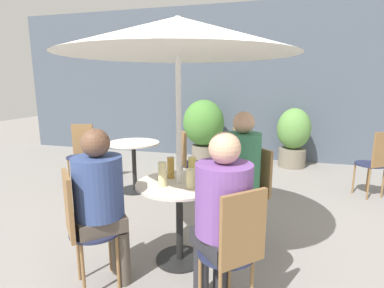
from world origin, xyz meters
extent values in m
plane|color=gray|center=(0.00, 0.00, 0.00)|extent=(20.00, 20.00, 0.00)
cube|color=#4C5666|center=(0.00, 4.00, 1.50)|extent=(10.00, 0.06, 3.00)
cylinder|color=black|center=(-0.16, 0.20, 0.01)|extent=(0.42, 0.42, 0.01)
cylinder|color=black|center=(-0.16, 0.20, 0.35)|extent=(0.06, 0.06, 0.67)
cylinder|color=silver|center=(-0.16, 0.20, 0.69)|extent=(0.72, 0.72, 0.02)
cylinder|color=black|center=(-1.30, 1.66, 0.01)|extent=(0.42, 0.42, 0.01)
cylinder|color=black|center=(-1.30, 1.66, 0.35)|extent=(0.06, 0.06, 0.67)
cylinder|color=silver|center=(-1.30, 1.66, 0.69)|extent=(0.72, 0.72, 0.02)
cylinder|color=#232847|center=(-0.66, -0.28, 0.44)|extent=(0.38, 0.38, 0.02)
cylinder|color=olive|center=(-0.83, -0.28, 0.22)|extent=(0.02, 0.02, 0.43)
cylinder|color=olive|center=(-0.67, -0.45, 0.22)|extent=(0.02, 0.02, 0.43)
cylinder|color=olive|center=(-0.66, -0.11, 0.22)|extent=(0.02, 0.02, 0.43)
cylinder|color=olive|center=(-0.49, -0.28, 0.22)|extent=(0.02, 0.02, 0.43)
cube|color=olive|center=(-0.78, -0.40, 0.68)|extent=(0.24, 0.25, 0.46)
cylinder|color=#232847|center=(0.31, -0.30, 0.44)|extent=(0.38, 0.38, 0.02)
cylinder|color=olive|center=(0.49, -0.31, 0.22)|extent=(0.02, 0.02, 0.43)
cylinder|color=olive|center=(0.14, -0.30, 0.22)|extent=(0.02, 0.02, 0.43)
cylinder|color=olive|center=(0.32, -0.13, 0.22)|extent=(0.02, 0.02, 0.43)
cube|color=olive|center=(0.43, -0.43, 0.68)|extent=(0.25, 0.24, 0.46)
cylinder|color=#232847|center=(0.34, 0.67, 0.44)|extent=(0.38, 0.38, 0.02)
cylinder|color=olive|center=(0.51, 0.67, 0.22)|extent=(0.02, 0.02, 0.43)
cylinder|color=olive|center=(0.34, 0.84, 0.22)|extent=(0.02, 0.02, 0.43)
cylinder|color=olive|center=(0.33, 0.50, 0.22)|extent=(0.02, 0.02, 0.43)
cylinder|color=olive|center=(0.16, 0.68, 0.22)|extent=(0.02, 0.02, 0.43)
cube|color=olive|center=(0.46, 0.79, 0.68)|extent=(0.24, 0.25, 0.46)
cylinder|color=#232847|center=(0.25, 2.20, 0.44)|extent=(0.38, 0.38, 0.02)
cylinder|color=olive|center=(0.08, 2.23, 0.22)|extent=(0.02, 0.02, 0.43)
cylinder|color=olive|center=(0.23, 2.03, 0.22)|extent=(0.02, 0.02, 0.43)
cylinder|color=olive|center=(0.27, 2.37, 0.22)|extent=(0.02, 0.02, 0.43)
cylinder|color=olive|center=(0.42, 2.18, 0.22)|extent=(0.02, 0.02, 0.43)
cube|color=olive|center=(0.11, 2.10, 0.68)|extent=(0.22, 0.27, 0.46)
cylinder|color=#232847|center=(1.85, 2.32, 0.44)|extent=(0.38, 0.38, 0.02)
cylinder|color=olive|center=(1.81, 2.15, 0.22)|extent=(0.02, 0.02, 0.43)
cylinder|color=olive|center=(2.02, 2.28, 0.22)|extent=(0.02, 0.02, 0.43)
cylinder|color=olive|center=(1.68, 2.36, 0.22)|extent=(0.02, 0.02, 0.43)
cylinder|color=olive|center=(1.89, 2.49, 0.22)|extent=(0.02, 0.02, 0.43)
cube|color=olive|center=(1.94, 2.18, 0.68)|extent=(0.29, 0.19, 0.46)
cylinder|color=#232847|center=(-2.17, 1.63, 0.44)|extent=(0.38, 0.38, 0.02)
cylinder|color=olive|center=(-2.08, 1.78, 0.22)|extent=(0.02, 0.02, 0.43)
cylinder|color=olive|center=(-2.31, 1.72, 0.22)|extent=(0.02, 0.02, 0.43)
cylinder|color=olive|center=(-2.02, 1.54, 0.22)|extent=(0.02, 0.02, 0.43)
cylinder|color=olive|center=(-2.26, 1.48, 0.22)|extent=(0.02, 0.02, 0.43)
cube|color=olive|center=(-2.21, 1.79, 0.68)|extent=(0.32, 0.11, 0.46)
cylinder|color=#232847|center=(-0.45, 1.70, 0.44)|extent=(0.38, 0.38, 0.02)
cylinder|color=olive|center=(-0.62, 1.72, 0.22)|extent=(0.02, 0.02, 0.43)
cylinder|color=olive|center=(-0.47, 1.53, 0.22)|extent=(0.02, 0.02, 0.43)
cylinder|color=olive|center=(-0.42, 1.87, 0.22)|extent=(0.02, 0.02, 0.43)
cylinder|color=olive|center=(-0.28, 1.67, 0.22)|extent=(0.02, 0.02, 0.43)
cube|color=olive|center=(-0.58, 1.60, 0.68)|extent=(0.22, 0.27, 0.46)
cylinder|color=brown|center=(-0.48, -0.22, 0.21)|extent=(0.11, 0.11, 0.43)
cylinder|color=brown|center=(-0.59, -0.10, 0.21)|extent=(0.11, 0.11, 0.43)
cube|color=brown|center=(-0.63, -0.25, 0.50)|extent=(0.45, 0.45, 0.11)
cylinder|color=#384C84|center=(-0.63, -0.25, 0.78)|extent=(0.36, 0.36, 0.44)
sphere|color=brown|center=(-0.63, -0.25, 1.10)|extent=(0.20, 0.20, 0.20)
cylinder|color=#2D2D33|center=(0.25, -0.12, 0.21)|extent=(0.11, 0.11, 0.43)
cylinder|color=#2D2D33|center=(0.13, -0.23, 0.21)|extent=(0.11, 0.11, 0.43)
cube|color=#2D2D33|center=(0.29, -0.27, 0.51)|extent=(0.46, 0.46, 0.11)
cylinder|color=#7A4C9E|center=(0.29, -0.27, 0.79)|extent=(0.36, 0.36, 0.46)
sphere|color=#DBAD89|center=(0.29, -0.27, 1.12)|extent=(0.20, 0.20, 0.20)
cylinder|color=gray|center=(0.17, 0.61, 0.21)|extent=(0.10, 0.10, 0.43)
cylinder|color=gray|center=(0.27, 0.50, 0.21)|extent=(0.10, 0.10, 0.43)
cube|color=gray|center=(0.31, 0.64, 0.50)|extent=(0.42, 0.42, 0.10)
cylinder|color=#337551|center=(0.31, 0.64, 0.81)|extent=(0.33, 0.33, 0.52)
sphere|color=tan|center=(0.31, 0.64, 1.17)|extent=(0.20, 0.20, 0.20)
cylinder|color=#B28433|center=(-0.27, 0.30, 0.80)|extent=(0.06, 0.06, 0.18)
cylinder|color=beige|center=(-0.27, 0.09, 0.80)|extent=(0.07, 0.07, 0.20)
cylinder|color=beige|center=(-0.04, 0.11, 0.78)|extent=(0.07, 0.07, 0.15)
cylinder|color=#DBC65B|center=(-0.09, 0.33, 0.80)|extent=(0.07, 0.07, 0.19)
cylinder|color=slate|center=(-0.72, 3.45, 0.17)|extent=(0.45, 0.45, 0.33)
ellipsoid|color=#4C8938|center=(-0.72, 3.45, 0.77)|extent=(0.78, 0.78, 0.87)
cylinder|color=slate|center=(0.92, 3.58, 0.17)|extent=(0.48, 0.48, 0.33)
ellipsoid|color=#609947|center=(0.92, 3.58, 0.70)|extent=(0.59, 0.59, 0.74)
cylinder|color=silver|center=(-0.16, 0.20, 1.00)|extent=(0.04, 0.04, 2.00)
cone|color=silver|center=(-0.16, 0.20, 1.86)|extent=(1.81, 1.81, 0.28)
camera|label=1|loc=(0.57, -2.06, 1.52)|focal=28.00mm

